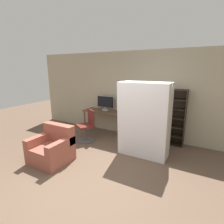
% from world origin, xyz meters
% --- Properties ---
extents(ground_plane, '(16.00, 16.00, 0.00)m').
position_xyz_m(ground_plane, '(0.00, 0.00, 0.00)').
color(ground_plane, brown).
extents(wall_back, '(8.00, 0.06, 2.70)m').
position_xyz_m(wall_back, '(0.00, 2.89, 1.35)').
color(wall_back, tan).
rests_on(wall_back, ground).
extents(desk, '(1.42, 0.59, 0.77)m').
position_xyz_m(desk, '(-1.12, 2.56, 0.67)').
color(desk, brown).
rests_on(desk, ground).
extents(monitor, '(0.65, 0.26, 0.49)m').
position_xyz_m(monitor, '(-1.15, 2.71, 1.03)').
color(monitor, '#B7B7BC').
rests_on(monitor, desk).
extents(office_chair, '(0.60, 0.60, 0.96)m').
position_xyz_m(office_chair, '(-1.21, 1.70, 0.40)').
color(office_chair, '#4C4C51').
rests_on(office_chair, ground).
extents(bookshelf, '(0.79, 0.32, 1.61)m').
position_xyz_m(bookshelf, '(0.95, 2.73, 0.81)').
color(bookshelf, '#2D2319').
rests_on(bookshelf, ground).
extents(mattress_near, '(1.21, 0.34, 1.87)m').
position_xyz_m(mattress_near, '(0.59, 1.52, 0.93)').
color(mattress_near, silver).
rests_on(mattress_near, ground).
extents(mattress_far, '(1.21, 0.28, 1.86)m').
position_xyz_m(mattress_far, '(0.59, 1.82, 0.93)').
color(mattress_far, silver).
rests_on(mattress_far, ground).
extents(armchair, '(0.85, 0.80, 0.85)m').
position_xyz_m(armchair, '(-1.20, 0.33, 0.32)').
color(armchair, '#934C3D').
rests_on(armchair, ground).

